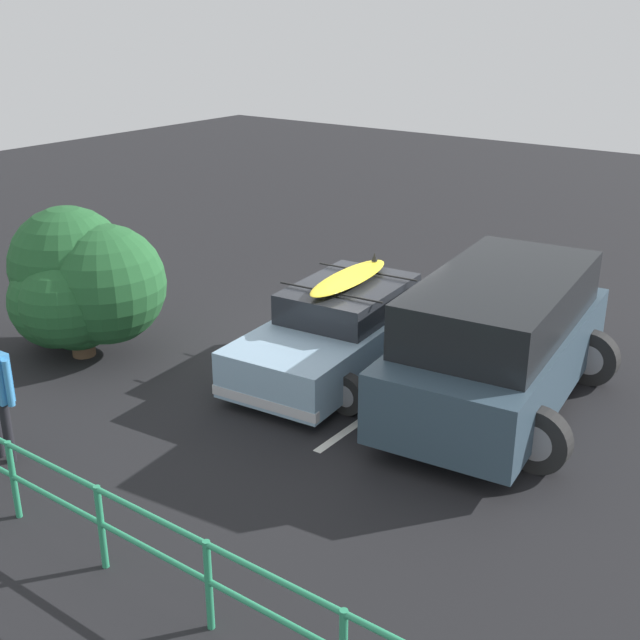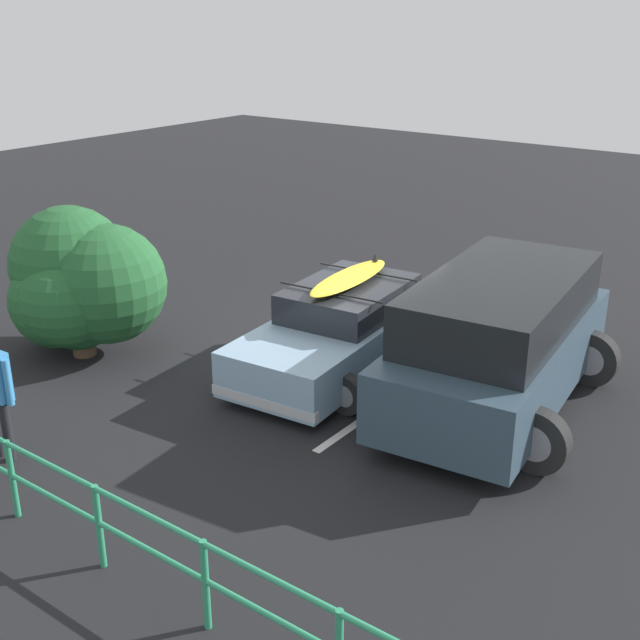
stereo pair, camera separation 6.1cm
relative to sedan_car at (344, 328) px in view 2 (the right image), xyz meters
name	(u,v)px [view 2 (the right image)]	position (x,y,z in m)	size (l,w,h in m)	color
ground_plane	(345,346)	(0.42, -0.63, -0.63)	(44.00, 44.00, 0.02)	black
parking_stripe	(411,386)	(-1.26, 0.04, -0.62)	(4.76, 0.12, 0.00)	silver
sedan_car	(344,328)	(0.00, 0.00, 0.00)	(2.52, 4.52, 1.58)	#8CADC6
suv_car	(499,340)	(-2.51, -0.12, 0.38)	(3.10, 4.97, 1.93)	#334756
railing_fence	(52,489)	(-0.15, 5.48, 0.01)	(10.23, 0.13, 0.95)	#2D9366
bush_near_left	(75,288)	(3.70, 2.18, 0.49)	(2.66, 2.29, 2.39)	brown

